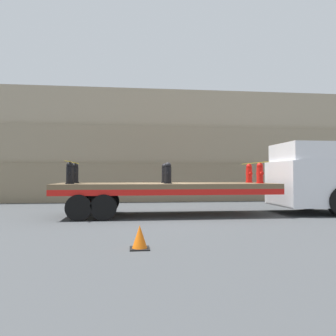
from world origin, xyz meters
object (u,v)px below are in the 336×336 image
at_px(fire_hydrant_black_far_1, 165,173).
at_px(fire_hydrant_red_near_2, 260,173).
at_px(truck_cab, 313,178).
at_px(traffic_cone, 140,237).
at_px(fire_hydrant_black_near_1, 168,173).
at_px(fire_hydrant_black_far_0, 75,173).
at_px(flatbed_trailer, 153,189).
at_px(fire_hydrant_red_far_2, 249,173).
at_px(fire_hydrant_black_near_0, 70,173).

distance_m(fire_hydrant_black_far_1, fire_hydrant_red_near_2, 3.59).
bearing_deg(truck_cab, traffic_cone, -141.94).
xyz_separation_m(truck_cab, traffic_cone, (-6.97, -5.46, -1.16)).
height_order(truck_cab, fire_hydrant_black_near_1, truck_cab).
bearing_deg(fire_hydrant_black_far_0, fire_hydrant_red_near_2, -9.18).
distance_m(flatbed_trailer, fire_hydrant_red_far_2, 4.00).
height_order(fire_hydrant_black_far_0, fire_hydrant_black_near_1, same).
bearing_deg(flatbed_trailer, fire_hydrant_black_near_1, -47.98).
distance_m(flatbed_trailer, fire_hydrant_black_near_0, 3.03).
bearing_deg(fire_hydrant_black_near_0, fire_hydrant_black_far_1, 17.91).
xyz_separation_m(fire_hydrant_black_far_1, fire_hydrant_red_far_2, (3.42, 0.00, 0.00)).
bearing_deg(fire_hydrant_black_far_1, traffic_cone, -100.79).
bearing_deg(truck_cab, fire_hydrant_black_near_0, -176.58).
distance_m(truck_cab, fire_hydrant_black_near_0, 9.26).
height_order(flatbed_trailer, fire_hydrant_black_far_0, fire_hydrant_black_far_0).
relative_size(flatbed_trailer, fire_hydrant_black_near_1, 10.56).
bearing_deg(fire_hydrant_red_near_2, fire_hydrant_black_far_0, 170.82).
bearing_deg(truck_cab, fire_hydrant_red_far_2, 167.09).
bearing_deg(fire_hydrant_black_far_0, fire_hydrant_black_far_1, 0.00).
distance_m(flatbed_trailer, fire_hydrant_red_near_2, 4.00).
relative_size(fire_hydrant_black_far_0, fire_hydrant_black_far_1, 1.00).
bearing_deg(fire_hydrant_red_far_2, fire_hydrant_red_near_2, -90.00).
bearing_deg(fire_hydrant_black_far_1, truck_cab, -5.41).
distance_m(fire_hydrant_black_near_1, traffic_cone, 5.21).
distance_m(fire_hydrant_black_far_1, fire_hydrant_red_far_2, 3.42).
distance_m(flatbed_trailer, fire_hydrant_black_far_1, 0.95).
xyz_separation_m(fire_hydrant_black_near_1, fire_hydrant_black_far_1, (0.00, 1.10, 0.00)).
bearing_deg(fire_hydrant_black_far_1, fire_hydrant_red_far_2, 0.00).
height_order(fire_hydrant_black_near_1, traffic_cone, fire_hydrant_black_near_1).
relative_size(fire_hydrant_black_near_1, traffic_cone, 1.57).
height_order(fire_hydrant_red_near_2, fire_hydrant_red_far_2, same).
relative_size(truck_cab, fire_hydrant_black_near_1, 3.67).
height_order(fire_hydrant_black_near_0, fire_hydrant_black_far_0, same).
xyz_separation_m(fire_hydrant_black_near_0, fire_hydrant_red_near_2, (6.83, 0.00, 0.00)).
distance_m(fire_hydrant_black_near_1, fire_hydrant_red_near_2, 3.42).
relative_size(fire_hydrant_black_near_0, fire_hydrant_black_far_0, 1.00).
bearing_deg(fire_hydrant_black_far_0, flatbed_trailer, -10.71).
height_order(truck_cab, traffic_cone, truck_cab).
xyz_separation_m(fire_hydrant_black_near_1, fire_hydrant_red_far_2, (3.42, 1.10, 0.00)).
xyz_separation_m(flatbed_trailer, fire_hydrant_black_far_1, (0.50, 0.55, 0.59)).
distance_m(flatbed_trailer, fire_hydrant_black_far_0, 3.03).
xyz_separation_m(fire_hydrant_black_far_0, fire_hydrant_black_near_1, (3.42, -1.10, 0.00)).
xyz_separation_m(fire_hydrant_black_near_0, fire_hydrant_black_far_0, (0.00, 1.10, 0.00)).
relative_size(fire_hydrant_black_near_0, fire_hydrant_black_far_1, 1.00).
bearing_deg(flatbed_trailer, fire_hydrant_red_near_2, -8.03).
height_order(fire_hydrant_black_far_0, fire_hydrant_black_far_1, same).
bearing_deg(fire_hydrant_red_far_2, fire_hydrant_black_far_0, 180.00).
bearing_deg(fire_hydrant_red_near_2, traffic_cone, -132.92).
xyz_separation_m(truck_cab, fire_hydrant_red_near_2, (-2.41, -0.55, 0.16)).
relative_size(fire_hydrant_red_far_2, traffic_cone, 1.57).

